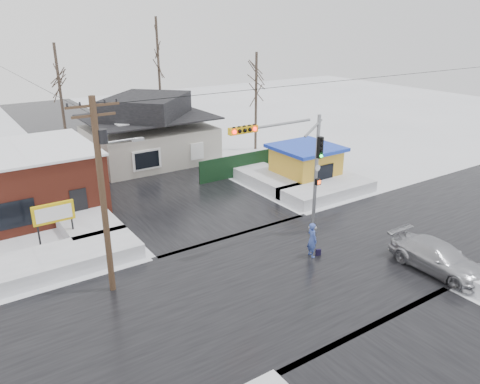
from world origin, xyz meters
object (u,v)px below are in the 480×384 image
marquee_sign (54,214)px  kiosk (305,164)px  traffic_signal (296,163)px  pedestrian (312,240)px  utility_pole (103,186)px  car (438,258)px

marquee_sign → kiosk: size_ratio=0.55×
traffic_signal → pedestrian: bearing=-103.9°
pedestrian → traffic_signal: bearing=-4.3°
traffic_signal → marquee_sign: traffic_signal is taller
utility_pole → pedestrian: 11.00m
utility_pole → kiosk: size_ratio=1.96×
traffic_signal → kiosk: size_ratio=1.52×
traffic_signal → marquee_sign: bearing=150.3°
traffic_signal → marquee_sign: 13.42m
pedestrian → utility_pole: bearing=84.0°
utility_pole → car: 16.43m
traffic_signal → kiosk: (7.07, 7.03, -3.08)m
traffic_signal → kiosk: 10.43m
traffic_signal → car: bearing=-61.7°
utility_pole → kiosk: bearing=20.4°
traffic_signal → pedestrian: size_ratio=3.66×
kiosk → car: size_ratio=0.91×
utility_pole → kiosk: 18.95m
traffic_signal → utility_pole: bearing=177.1°
marquee_sign → traffic_signal: bearing=-29.7°
traffic_signal → car: 8.62m
utility_pole → pedestrian: bearing=-15.6°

